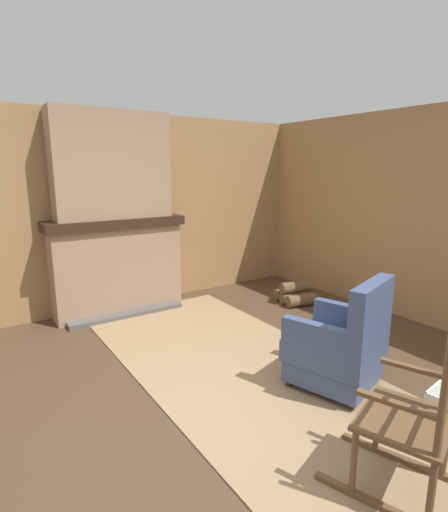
# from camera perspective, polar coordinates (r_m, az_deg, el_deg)

# --- Properties ---
(ground_plane) EXTENTS (14.00, 14.00, 0.00)m
(ground_plane) POSITION_cam_1_polar(r_m,az_deg,el_deg) (3.21, 2.23, -21.18)
(ground_plane) COLOR #4C3523
(wood_panel_wall_left) EXTENTS (0.06, 6.18, 2.46)m
(wood_panel_wall_left) POSITION_cam_1_polar(r_m,az_deg,el_deg) (5.25, -16.15, 5.92)
(wood_panel_wall_left) COLOR #9E7247
(wood_panel_wall_left) RESTS_ON ground
(fireplace_hearth) EXTENTS (0.59, 1.66, 1.19)m
(fireplace_hearth) POSITION_cam_1_polar(r_m,az_deg,el_deg) (5.14, -14.92, -1.38)
(fireplace_hearth) COLOR #9E7A60
(fireplace_hearth) RESTS_ON ground
(chimney_breast) EXTENTS (0.34, 1.38, 1.25)m
(chimney_breast) POSITION_cam_1_polar(r_m,az_deg,el_deg) (5.01, -15.75, 12.35)
(chimney_breast) COLOR #9E7A60
(chimney_breast) RESTS_ON fireplace_hearth
(area_rug) EXTENTS (3.85, 1.74, 0.01)m
(area_rug) POSITION_cam_1_polar(r_m,az_deg,el_deg) (3.81, 1.90, -15.33)
(area_rug) COLOR #997A56
(area_rug) RESTS_ON ground
(armchair) EXTENTS (0.83, 0.82, 0.94)m
(armchair) POSITION_cam_1_polar(r_m,az_deg,el_deg) (3.47, 16.24, -12.42)
(armchair) COLOR #3D4C75
(armchair) RESTS_ON ground
(rocking_chair) EXTENTS (0.91, 0.71, 1.13)m
(rocking_chair) POSITION_cam_1_polar(r_m,az_deg,el_deg) (2.56, 25.21, -21.30)
(rocking_chair) COLOR brown
(rocking_chair) RESTS_ON ground
(firewood_stack) EXTENTS (0.55, 0.50, 0.29)m
(firewood_stack) POSITION_cam_1_polar(r_m,az_deg,el_deg) (5.50, 10.11, -5.42)
(firewood_stack) COLOR brown
(firewood_stack) RESTS_ON ground
(oil_lamp_vase) EXTENTS (0.11, 0.11, 0.24)m
(oil_lamp_vase) POSITION_cam_1_polar(r_m,az_deg,el_deg) (4.95, -20.44, 5.76)
(oil_lamp_vase) COLOR silver
(oil_lamp_vase) RESTS_ON fireplace_hearth
(storage_case) EXTENTS (0.15, 0.24, 0.14)m
(storage_case) POSITION_cam_1_polar(r_m,az_deg,el_deg) (5.21, -11.36, 6.41)
(storage_case) COLOR black
(storage_case) RESTS_ON fireplace_hearth
(decorative_plate_on_mantel) EXTENTS (0.06, 0.23, 0.23)m
(decorative_plate_on_mantel) POSITION_cam_1_polar(r_m,az_deg,el_deg) (5.09, -15.54, 6.57)
(decorative_plate_on_mantel) COLOR gold
(decorative_plate_on_mantel) RESTS_ON fireplace_hearth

